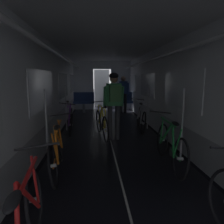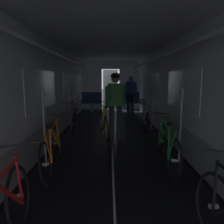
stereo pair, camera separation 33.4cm
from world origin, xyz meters
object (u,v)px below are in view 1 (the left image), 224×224
bicycle_orange (57,151)px  person_cyclist_aisle (114,99)px  bicycle_silver (141,118)px  person_standing_near_bench (123,92)px  bicycle_yellow_in_aisle (102,123)px  bicycle_purple (71,119)px  bench_seat_far_left (84,100)px  bicycle_green (170,146)px  bench_seat_far_right (122,100)px

bicycle_orange → person_cyclist_aisle: 2.25m
bicycle_silver → person_standing_near_bench: (-0.11, 3.20, 0.59)m
bicycle_yellow_in_aisle → person_standing_near_bench: (1.11, 3.85, 0.59)m
bicycle_silver → person_cyclist_aisle: 1.47m
person_standing_near_bench → bicycle_yellow_in_aisle: bearing=-106.1°
bicycle_purple → bicycle_silver: bearing=0.5°
bicycle_purple → person_cyclist_aisle: bearing=-36.6°
bench_seat_far_left → bicycle_orange: bearing=-91.3°
bicycle_orange → bicycle_green: 2.01m
bicycle_purple → person_standing_near_bench: 3.84m
bicycle_green → person_cyclist_aisle: 2.04m
bicycle_purple → bicycle_yellow_in_aisle: bicycle_purple is taller
bench_seat_far_left → person_cyclist_aisle: bearing=-77.5°
bicycle_green → person_standing_near_bench: (-0.06, 5.83, 0.59)m
bench_seat_far_right → bicycle_orange: (-1.94, -6.31, -0.19)m
bicycle_orange → bicycle_yellow_in_aisle: bearing=68.2°
bench_seat_far_left → bicycle_green: 6.48m
bench_seat_far_right → person_cyclist_aisle: 4.59m
bench_seat_far_left → bicycle_yellow_in_aisle: size_ratio=0.58×
bench_seat_far_right → person_cyclist_aisle: bearing=-100.1°
person_cyclist_aisle → bicycle_green: bearing=-63.2°
bicycle_orange → bicycle_purple: (-0.07, 2.72, -0.00)m
bench_seat_far_right → bench_seat_far_left: bearing=180.0°
bicycle_orange → person_standing_near_bench: bearing=71.8°
bicycle_green → bicycle_yellow_in_aisle: 2.30m
bicycle_green → person_cyclist_aisle: size_ratio=0.98×
person_cyclist_aisle → bicycle_yellow_in_aisle: (-0.31, 0.27, -0.69)m
bench_seat_far_left → person_standing_near_bench: person_standing_near_bench is taller
bench_seat_far_right → bicycle_green: bench_seat_far_right is taller
bicycle_purple → bicycle_yellow_in_aisle: (0.91, -0.63, 0.00)m
person_standing_near_bench → bicycle_orange: bearing=-108.2°
bicycle_orange → person_cyclist_aisle: size_ratio=0.98×
bench_seat_far_right → bicycle_yellow_in_aisle: 4.37m
bicycle_silver → bench_seat_far_left: bearing=118.2°
bench_seat_far_right → bicycle_purple: 4.12m
bicycle_silver → bicycle_green: same height
bench_seat_far_left → bicycle_orange: (-0.14, -6.31, -0.19)m
bench_seat_far_right → bicycle_green: (0.06, -6.20, -0.19)m
bicycle_yellow_in_aisle → person_cyclist_aisle: bearing=-41.2°
bicycle_orange → person_cyclist_aisle: bearing=57.9°
bench_seat_far_left → person_cyclist_aisle: person_cyclist_aisle is taller
bench_seat_far_right → person_standing_near_bench: (0.00, -0.38, 0.41)m
bicycle_silver → bicycle_green: bearing=-91.2°
bench_seat_far_left → bicycle_silver: (1.92, -3.57, -0.19)m
bicycle_orange → bench_seat_far_left: bearing=88.7°
bench_seat_far_left → bicycle_yellow_in_aisle: 4.28m
bicycle_orange → bicycle_green: size_ratio=1.00×
bicycle_green → bicycle_orange: bearing=-176.9°
person_cyclist_aisle → bicycle_purple: bearing=143.4°
bicycle_green → person_cyclist_aisle: person_cyclist_aisle is taller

